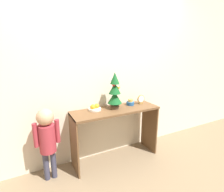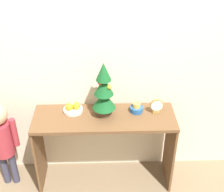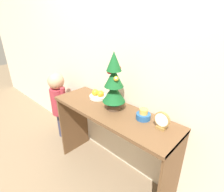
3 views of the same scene
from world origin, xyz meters
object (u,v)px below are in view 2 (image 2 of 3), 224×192
fruit_bowl (73,108)px  singing_bowl (136,108)px  mini_tree (103,91)px  desk_clock (156,106)px  child_figure (1,135)px

fruit_bowl → singing_bowl: singing_bowl is taller
mini_tree → desk_clock: (0.46, 0.01, -0.18)m
singing_bowl → desk_clock: size_ratio=0.83×
singing_bowl → desk_clock: desk_clock is taller
mini_tree → fruit_bowl: (-0.28, 0.06, -0.22)m
desk_clock → child_figure: child_figure is taller
child_figure → desk_clock: bearing=1.9°
fruit_bowl → desk_clock: 0.74m
mini_tree → singing_bowl: size_ratio=4.39×
mini_tree → singing_bowl: (0.29, 0.04, -0.21)m
fruit_bowl → singing_bowl: bearing=-2.1°
fruit_bowl → singing_bowl: 0.57m
singing_bowl → mini_tree: bearing=-172.0°
desk_clock → singing_bowl: bearing=171.2°
fruit_bowl → mini_tree: bearing=-12.4°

